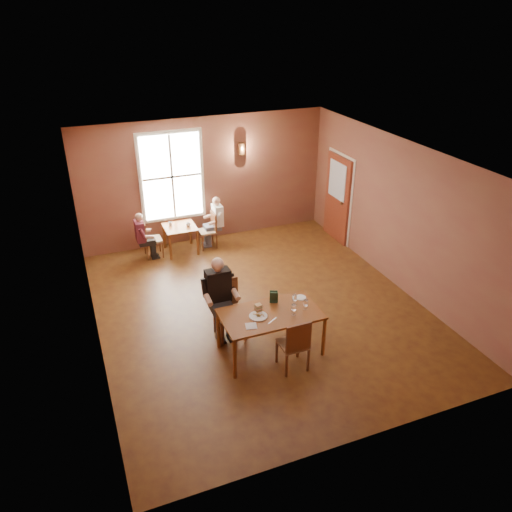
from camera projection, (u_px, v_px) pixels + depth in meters
name	position (u px, v px, depth m)	size (l,w,h in m)	color
ground	(260.00, 308.00, 9.67)	(6.00, 7.00, 0.01)	brown
wall_back	(205.00, 180.00, 11.88)	(6.00, 0.04, 3.00)	brown
wall_front	(367.00, 352.00, 6.09)	(6.00, 0.04, 3.00)	brown
wall_left	(87.00, 268.00, 8.00)	(0.04, 7.00, 3.00)	brown
wall_right	(399.00, 215.00, 9.97)	(0.04, 7.00, 3.00)	brown
ceiling	(260.00, 157.00, 8.30)	(6.00, 7.00, 0.04)	white
window	(172.00, 177.00, 11.48)	(1.36, 0.10, 1.96)	white
door	(337.00, 199.00, 12.05)	(0.12, 1.04, 2.10)	maroon
wall_sconce	(242.00, 149.00, 11.77)	(0.16, 0.16, 0.28)	brown
main_table	(270.00, 332.00, 8.33)	(1.64, 0.92, 0.77)	brown
chair_diner_main	(229.00, 311.00, 8.64)	(0.47, 0.47, 1.06)	brown
diner_main	(230.00, 304.00, 8.54)	(0.56, 0.56, 1.40)	#3F2A21
chair_empty	(293.00, 343.00, 7.93)	(0.42, 0.42, 0.95)	brown
plate_food	(258.00, 316.00, 8.06)	(0.30, 0.30, 0.04)	silver
sandwich	(258.00, 309.00, 8.16)	(0.10, 0.10, 0.12)	tan
goblet_a	(294.00, 299.00, 8.35)	(0.08, 0.08, 0.19)	white
goblet_b	(306.00, 304.00, 8.21)	(0.08, 0.08, 0.20)	silver
goblet_c	(294.00, 309.00, 8.08)	(0.08, 0.08, 0.20)	silver
menu_stand	(274.00, 297.00, 8.39)	(0.13, 0.07, 0.22)	#1D3927
knife	(272.00, 321.00, 7.96)	(0.22, 0.02, 0.00)	silver
napkin	(251.00, 326.00, 7.83)	(0.18, 0.18, 0.01)	silver
side_plate	(301.00, 297.00, 8.57)	(0.18, 0.18, 0.01)	white
second_table	(181.00, 239.00, 11.73)	(0.72, 0.72, 0.64)	brown
chair_diner_white	(207.00, 230.00, 11.89)	(0.38, 0.38, 0.87)	brown
diner_white	(208.00, 224.00, 11.83)	(0.47, 0.47, 1.17)	silver
chair_diner_maroon	(153.00, 239.00, 11.46)	(0.39, 0.39, 0.88)	#502B1A
diner_maroon	(151.00, 235.00, 11.40)	(0.44, 0.44, 1.10)	#511821
cup_a	(188.00, 225.00, 11.57)	(0.10, 0.10, 0.08)	silver
cup_b	(170.00, 224.00, 11.62)	(0.10, 0.10, 0.09)	silver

